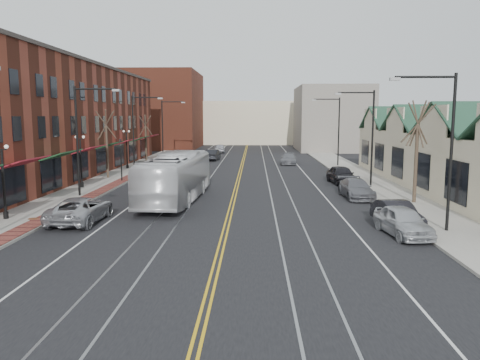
# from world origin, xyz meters

# --- Properties ---
(ground) EXTENTS (160.00, 160.00, 0.00)m
(ground) POSITION_xyz_m (0.00, 0.00, 0.00)
(ground) COLOR black
(ground) RESTS_ON ground
(sidewalk_left) EXTENTS (4.00, 120.00, 0.15)m
(sidewalk_left) POSITION_xyz_m (-12.00, 20.00, 0.07)
(sidewalk_left) COLOR gray
(sidewalk_left) RESTS_ON ground
(sidewalk_right) EXTENTS (4.00, 120.00, 0.15)m
(sidewalk_right) POSITION_xyz_m (12.00, 20.00, 0.07)
(sidewalk_right) COLOR gray
(sidewalk_right) RESTS_ON ground
(building_left) EXTENTS (10.00, 50.00, 11.00)m
(building_left) POSITION_xyz_m (-19.00, 27.00, 5.50)
(building_left) COLOR brown
(building_left) RESTS_ON ground
(building_right) EXTENTS (8.00, 36.00, 4.60)m
(building_right) POSITION_xyz_m (18.00, 20.00, 2.30)
(building_right) COLOR beige
(building_right) RESTS_ON ground
(backdrop_left) EXTENTS (14.00, 18.00, 14.00)m
(backdrop_left) POSITION_xyz_m (-16.00, 70.00, 7.00)
(backdrop_left) COLOR brown
(backdrop_left) RESTS_ON ground
(backdrop_mid) EXTENTS (22.00, 14.00, 9.00)m
(backdrop_mid) POSITION_xyz_m (0.00, 85.00, 4.50)
(backdrop_mid) COLOR beige
(backdrop_mid) RESTS_ON ground
(backdrop_right) EXTENTS (12.00, 16.00, 11.00)m
(backdrop_right) POSITION_xyz_m (15.00, 65.00, 5.50)
(backdrop_right) COLOR slate
(backdrop_right) RESTS_ON ground
(streetlight_l_1) EXTENTS (3.33, 0.25, 8.00)m
(streetlight_l_1) POSITION_xyz_m (-11.05, 16.00, 5.03)
(streetlight_l_1) COLOR black
(streetlight_l_1) RESTS_ON sidewalk_left
(streetlight_l_2) EXTENTS (3.33, 0.25, 8.00)m
(streetlight_l_2) POSITION_xyz_m (-11.05, 32.00, 5.03)
(streetlight_l_2) COLOR black
(streetlight_l_2) RESTS_ON sidewalk_left
(streetlight_l_3) EXTENTS (3.33, 0.25, 8.00)m
(streetlight_l_3) POSITION_xyz_m (-11.05, 48.00, 5.03)
(streetlight_l_3) COLOR black
(streetlight_l_3) RESTS_ON sidewalk_left
(streetlight_r_0) EXTENTS (3.33, 0.25, 8.00)m
(streetlight_r_0) POSITION_xyz_m (11.05, 6.00, 5.03)
(streetlight_r_0) COLOR black
(streetlight_r_0) RESTS_ON sidewalk_right
(streetlight_r_1) EXTENTS (3.33, 0.25, 8.00)m
(streetlight_r_1) POSITION_xyz_m (11.05, 22.00, 5.03)
(streetlight_r_1) COLOR black
(streetlight_r_1) RESTS_ON sidewalk_right
(streetlight_r_2) EXTENTS (3.33, 0.25, 8.00)m
(streetlight_r_2) POSITION_xyz_m (11.05, 38.00, 5.03)
(streetlight_r_2) COLOR black
(streetlight_r_2) RESTS_ON sidewalk_right
(lamppost_l_1) EXTENTS (0.84, 0.28, 4.27)m
(lamppost_l_1) POSITION_xyz_m (-12.80, 8.00, 2.20)
(lamppost_l_1) COLOR black
(lamppost_l_1) RESTS_ON sidewalk_left
(lamppost_l_2) EXTENTS (0.84, 0.28, 4.27)m
(lamppost_l_2) POSITION_xyz_m (-12.80, 20.00, 2.20)
(lamppost_l_2) COLOR black
(lamppost_l_2) RESTS_ON sidewalk_left
(lamppost_l_3) EXTENTS (0.84, 0.28, 4.27)m
(lamppost_l_3) POSITION_xyz_m (-12.80, 34.00, 2.20)
(lamppost_l_3) COLOR black
(lamppost_l_3) RESTS_ON sidewalk_left
(tree_left_near) EXTENTS (1.78, 1.37, 6.48)m
(tree_left_near) POSITION_xyz_m (-12.50, 26.00, 3.51)
(tree_left_near) COLOR #382B21
(tree_left_near) RESTS_ON sidewalk_left
(tree_left_far) EXTENTS (1.66, 1.28, 6.02)m
(tree_left_far) POSITION_xyz_m (-12.50, 42.00, 3.28)
(tree_left_far) COLOR #382B21
(tree_left_far) RESTS_ON sidewalk_left
(tree_right_mid) EXTENTS (1.90, 1.46, 6.93)m
(tree_right_mid) POSITION_xyz_m (12.50, 14.00, 3.75)
(tree_right_mid) COLOR #382B21
(tree_right_mid) RESTS_ON sidewalk_right
(manhole_far) EXTENTS (0.60, 0.60, 0.02)m
(manhole_far) POSITION_xyz_m (-11.20, 8.00, 0.16)
(manhole_far) COLOR #592D19
(manhole_far) RESTS_ON sidewalk_left
(traffic_signal) EXTENTS (0.18, 0.15, 3.80)m
(traffic_signal) POSITION_xyz_m (-10.60, 24.00, 2.35)
(traffic_signal) COLOR black
(traffic_signal) RESTS_ON sidewalk_left
(transit_bus) EXTENTS (3.62, 12.41, 3.42)m
(transit_bus) POSITION_xyz_m (-4.01, 14.58, 1.71)
(transit_bus) COLOR silver
(transit_bus) RESTS_ON ground
(parked_suv) EXTENTS (2.57, 5.36, 1.47)m
(parked_suv) POSITION_xyz_m (-8.37, 7.86, 0.74)
(parked_suv) COLOR #A2A3A9
(parked_suv) RESTS_ON ground
(parked_car_a) EXTENTS (2.32, 4.57, 1.49)m
(parked_car_a) POSITION_xyz_m (9.05, 5.43, 0.75)
(parked_car_a) COLOR #B4B8BC
(parked_car_a) RESTS_ON ground
(parked_car_b) EXTENTS (1.98, 4.44, 1.42)m
(parked_car_b) POSITION_xyz_m (9.30, 7.23, 0.71)
(parked_car_b) COLOR black
(parked_car_b) RESTS_ON ground
(parked_car_c) EXTENTS (2.16, 4.91, 1.40)m
(parked_car_c) POSITION_xyz_m (9.04, 16.30, 0.70)
(parked_car_c) COLOR slate
(parked_car_c) RESTS_ON ground
(parked_car_d) EXTENTS (2.36, 4.87, 1.60)m
(parked_car_d) POSITION_xyz_m (9.30, 23.65, 0.80)
(parked_car_d) COLOR black
(parked_car_d) RESTS_ON ground
(distant_car_left) EXTENTS (1.95, 4.65, 1.49)m
(distant_car_left) POSITION_xyz_m (-4.17, 45.24, 0.75)
(distant_car_left) COLOR black
(distant_car_left) RESTS_ON ground
(distant_car_right) EXTENTS (2.34, 4.87, 1.37)m
(distant_car_right) POSITION_xyz_m (5.80, 40.42, 0.68)
(distant_car_right) COLOR slate
(distant_car_right) RESTS_ON ground
(distant_car_far) EXTENTS (2.04, 4.42, 1.47)m
(distant_car_far) POSITION_xyz_m (-4.18, 58.23, 0.73)
(distant_car_far) COLOR #AEAFB6
(distant_car_far) RESTS_ON ground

